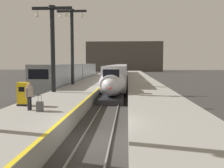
% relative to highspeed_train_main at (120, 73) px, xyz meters
% --- Properties ---
extents(ground_plane, '(260.00, 260.00, 0.00)m').
position_rel_highspeed_train_main_xyz_m(ground_plane, '(0.00, -37.64, -1.96)').
color(ground_plane, '#33302D').
extents(platform_left, '(4.80, 110.00, 1.05)m').
position_rel_highspeed_train_main_xyz_m(platform_left, '(-4.05, -12.89, -1.43)').
color(platform_left, gray).
rests_on(platform_left, ground).
extents(platform_right, '(4.80, 110.00, 1.05)m').
position_rel_highspeed_train_main_xyz_m(platform_right, '(4.05, -12.89, -1.43)').
color(platform_right, gray).
rests_on(platform_right, ground).
extents(platform_left_safety_stripe, '(0.20, 107.80, 0.01)m').
position_rel_highspeed_train_main_xyz_m(platform_left_safety_stripe, '(-1.77, -12.89, -0.90)').
color(platform_left_safety_stripe, yellow).
rests_on(platform_left_safety_stripe, platform_left).
extents(rail_main_left, '(0.08, 110.00, 0.12)m').
position_rel_highspeed_train_main_xyz_m(rail_main_left, '(-0.75, -10.14, -1.90)').
color(rail_main_left, slate).
rests_on(rail_main_left, ground).
extents(rail_main_right, '(0.08, 110.00, 0.12)m').
position_rel_highspeed_train_main_xyz_m(rail_main_right, '(0.75, -10.14, -1.90)').
color(rail_main_right, slate).
rests_on(rail_main_right, ground).
extents(rail_secondary_left, '(0.08, 110.00, 0.12)m').
position_rel_highspeed_train_main_xyz_m(rail_secondary_left, '(-8.85, -10.14, -1.90)').
color(rail_secondary_left, slate).
rests_on(rail_secondary_left, ground).
extents(rail_secondary_right, '(0.08, 110.00, 0.12)m').
position_rel_highspeed_train_main_xyz_m(rail_secondary_right, '(-7.35, -10.14, -1.90)').
color(rail_secondary_right, slate).
rests_on(rail_secondary_right, ground).
extents(highspeed_train_main, '(2.92, 56.65, 3.60)m').
position_rel_highspeed_train_main_xyz_m(highspeed_train_main, '(0.00, 0.00, 0.00)').
color(highspeed_train_main, silver).
rests_on(highspeed_train_main, ground).
extents(regional_train_adjacent, '(2.85, 36.60, 3.80)m').
position_rel_highspeed_train_main_xyz_m(regional_train_adjacent, '(-8.10, -5.69, 0.17)').
color(regional_train_adjacent, gray).
rests_on(regional_train_adjacent, ground).
extents(station_column_mid, '(4.00, 0.68, 8.57)m').
position_rel_highspeed_train_main_xyz_m(station_column_mid, '(-5.90, -25.55, 4.29)').
color(station_column_mid, black).
rests_on(station_column_mid, platform_left).
extents(station_column_far, '(4.00, 0.68, 10.08)m').
position_rel_highspeed_train_main_xyz_m(station_column_far, '(-5.90, -16.98, 5.09)').
color(station_column_far, black).
rests_on(station_column_far, platform_left).
extents(passenger_near_edge, '(0.37, 0.51, 1.69)m').
position_rel_highspeed_train_main_xyz_m(passenger_near_edge, '(-4.47, -35.05, 0.08)').
color(passenger_near_edge, '#23232D').
rests_on(passenger_near_edge, platform_left).
extents(rolling_suitcase, '(0.40, 0.22, 0.98)m').
position_rel_highspeed_train_main_xyz_m(rolling_suitcase, '(-3.67, -35.44, -0.60)').
color(rolling_suitcase, '#4C4C51').
rests_on(rolling_suitcase, platform_left).
extents(ticket_machine_yellow, '(0.76, 0.62, 1.60)m').
position_rel_highspeed_train_main_xyz_m(ticket_machine_yellow, '(-5.55, -33.45, -0.17)').
color(ticket_machine_yellow, yellow).
rests_on(ticket_machine_yellow, platform_left).
extents(terminus_back_wall, '(36.00, 2.00, 14.00)m').
position_rel_highspeed_train_main_xyz_m(terminus_back_wall, '(0.00, 64.36, 5.04)').
color(terminus_back_wall, '#4C4742').
rests_on(terminus_back_wall, ground).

